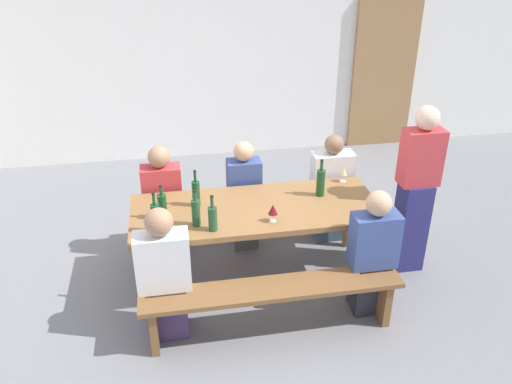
# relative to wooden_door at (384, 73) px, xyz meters

# --- Properties ---
(ground_plane) EXTENTS (24.00, 24.00, 0.00)m
(ground_plane) POSITION_rel_wooden_door_xyz_m (-2.34, -2.92, -1.05)
(ground_plane) COLOR slate
(back_wall) EXTENTS (14.00, 0.20, 3.20)m
(back_wall) POSITION_rel_wooden_door_xyz_m (-2.34, 0.14, 0.55)
(back_wall) COLOR white
(back_wall) RESTS_ON ground
(wooden_door) EXTENTS (0.90, 0.06, 2.10)m
(wooden_door) POSITION_rel_wooden_door_xyz_m (0.00, 0.00, 0.00)
(wooden_door) COLOR #9E7247
(wooden_door) RESTS_ON ground
(tasting_table) EXTENTS (2.15, 0.86, 0.75)m
(tasting_table) POSITION_rel_wooden_door_xyz_m (-2.34, -2.92, -0.37)
(tasting_table) COLOR olive
(tasting_table) RESTS_ON ground
(bench_near) EXTENTS (2.05, 0.30, 0.45)m
(bench_near) POSITION_rel_wooden_door_xyz_m (-2.34, -3.65, -0.69)
(bench_near) COLOR brown
(bench_near) RESTS_ON ground
(bench_far) EXTENTS (2.05, 0.30, 0.45)m
(bench_far) POSITION_rel_wooden_door_xyz_m (-2.34, -2.19, -0.69)
(bench_far) COLOR brown
(bench_far) RESTS_ON ground
(wine_bottle_0) EXTENTS (0.07, 0.07, 0.32)m
(wine_bottle_0) POSITION_rel_wooden_door_xyz_m (-2.87, -3.12, -0.18)
(wine_bottle_0) COLOR #234C2D
(wine_bottle_0) RESTS_ON tasting_table
(wine_bottle_1) EXTENTS (0.07, 0.07, 0.34)m
(wine_bottle_1) POSITION_rel_wooden_door_xyz_m (-2.85, -2.80, -0.18)
(wine_bottle_1) COLOR #194723
(wine_bottle_1) RESTS_ON tasting_table
(wine_bottle_2) EXTENTS (0.08, 0.08, 0.31)m
(wine_bottle_2) POSITION_rel_wooden_door_xyz_m (-3.14, -2.97, -0.18)
(wine_bottle_2) COLOR #194723
(wine_bottle_2) RESTS_ON tasting_table
(wine_bottle_3) EXTENTS (0.07, 0.07, 0.35)m
(wine_bottle_3) POSITION_rel_wooden_door_xyz_m (-3.19, -3.18, -0.17)
(wine_bottle_3) COLOR #194723
(wine_bottle_3) RESTS_ON tasting_table
(wine_bottle_4) EXTENTS (0.08, 0.08, 0.35)m
(wine_bottle_4) POSITION_rel_wooden_door_xyz_m (-1.73, -2.80, -0.17)
(wine_bottle_4) COLOR #194723
(wine_bottle_4) RESTS_ON tasting_table
(wine_bottle_5) EXTENTS (0.07, 0.07, 0.31)m
(wine_bottle_5) POSITION_rel_wooden_door_xyz_m (-2.75, -3.23, -0.19)
(wine_bottle_5) COLOR #234C2D
(wine_bottle_5) RESTS_ON tasting_table
(wine_glass_0) EXTENTS (0.08, 0.08, 0.16)m
(wine_glass_0) POSITION_rel_wooden_door_xyz_m (-2.25, -3.18, -0.19)
(wine_glass_0) COLOR silver
(wine_glass_0) RESTS_ON tasting_table
(wine_glass_1) EXTENTS (0.07, 0.07, 0.15)m
(wine_glass_1) POSITION_rel_wooden_door_xyz_m (-1.44, -2.57, -0.20)
(wine_glass_1) COLOR silver
(wine_glass_1) RESTS_ON tasting_table
(seated_guest_near_0) EXTENTS (0.41, 0.24, 1.14)m
(seated_guest_near_0) POSITION_rel_wooden_door_xyz_m (-3.16, -3.50, -0.51)
(seated_guest_near_0) COLOR #443362
(seated_guest_near_0) RESTS_ON ground
(seated_guest_near_1) EXTENTS (0.38, 0.24, 1.12)m
(seated_guest_near_1) POSITION_rel_wooden_door_xyz_m (-1.48, -3.50, -0.52)
(seated_guest_near_1) COLOR #2A2934
(seated_guest_near_1) RESTS_ON ground
(seated_guest_far_0) EXTENTS (0.37, 0.24, 1.14)m
(seated_guest_far_0) POSITION_rel_wooden_door_xyz_m (-3.14, -2.34, -0.50)
(seated_guest_far_0) COLOR #3A3140
(seated_guest_far_0) RESTS_ON ground
(seated_guest_far_1) EXTENTS (0.32, 0.24, 1.13)m
(seated_guest_far_1) POSITION_rel_wooden_door_xyz_m (-2.36, -2.34, -0.51)
(seated_guest_far_1) COLOR #535148
(seated_guest_far_1) RESTS_ON ground
(seated_guest_far_2) EXTENTS (0.41, 0.24, 1.13)m
(seated_guest_far_2) POSITION_rel_wooden_door_xyz_m (-1.47, -2.34, -0.52)
(seated_guest_far_2) COLOR #405667
(seated_guest_far_2) RESTS_ON ground
(standing_host) EXTENTS (0.34, 0.24, 1.60)m
(standing_host) POSITION_rel_wooden_door_xyz_m (-0.89, -2.97, -0.27)
(standing_host) COLOR navy
(standing_host) RESTS_ON ground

